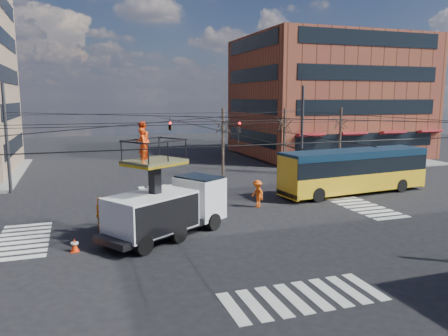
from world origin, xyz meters
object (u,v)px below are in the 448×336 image
traffic_cone (75,245)px  worker_ground (100,214)px  flagger (257,194)px  utility_truck (167,198)px  city_bus (354,170)px

traffic_cone → worker_ground: (1.32, 2.84, 0.60)m
worker_ground → flagger: size_ratio=1.04×
utility_truck → worker_ground: (-3.18, 1.90, -1.05)m
flagger → utility_truck: bearing=-72.1°
city_bus → worker_ground: (-18.11, -3.54, -0.81)m
traffic_cone → flagger: 12.14m
city_bus → traffic_cone: (-19.43, -6.38, -1.41)m
city_bus → traffic_cone: size_ratio=18.83×
city_bus → traffic_cone: 20.50m
city_bus → traffic_cone: bearing=-167.6°
traffic_cone → flagger: bearing=23.5°
flagger → city_bus: bearing=87.9°
traffic_cone → flagger: (11.12, 4.84, 0.57)m
worker_ground → city_bus: bearing=-90.6°
utility_truck → flagger: utility_truck is taller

